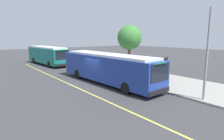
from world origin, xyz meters
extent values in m
plane|color=#38383A|center=(0.00, 0.00, 0.00)|extent=(120.00, 120.00, 0.00)
cube|color=gray|center=(0.00, 6.00, 0.07)|extent=(44.00, 6.40, 0.15)
cube|color=#E0D64C|center=(0.00, -2.20, 0.00)|extent=(36.00, 0.14, 0.01)
cube|color=navy|center=(0.68, 1.00, 1.55)|extent=(12.58, 3.14, 2.40)
cube|color=silver|center=(0.68, 1.00, 2.85)|extent=(11.57, 2.83, 0.20)
cube|color=black|center=(6.93, 1.30, 1.98)|extent=(0.14, 2.17, 1.34)
cube|color=black|center=(0.62, 2.29, 1.84)|extent=(10.97, 0.56, 1.06)
cube|color=yellow|center=(0.62, 2.29, 0.57)|extent=(11.84, 0.59, 0.28)
cube|color=#26D83F|center=(6.93, 1.30, 2.57)|extent=(0.10, 1.40, 0.24)
cube|color=black|center=(6.94, 1.30, 0.53)|extent=(0.20, 2.50, 0.36)
cylinder|color=black|center=(4.49, 2.34, 0.50)|extent=(1.01, 0.33, 1.00)
cylinder|color=black|center=(4.60, 0.03, 0.50)|extent=(1.01, 0.33, 1.00)
cylinder|color=black|center=(-3.11, 1.98, 0.50)|extent=(1.01, 0.33, 1.00)
cylinder|color=black|center=(-3.00, -0.33, 0.50)|extent=(1.01, 0.33, 1.00)
cube|color=#146B66|center=(-15.64, 0.73, 1.55)|extent=(10.66, 3.27, 2.40)
cube|color=silver|center=(-15.64, 0.73, 2.85)|extent=(9.81, 2.96, 0.20)
cube|color=black|center=(-10.38, 1.10, 1.98)|extent=(0.19, 2.17, 1.34)
cube|color=black|center=(-15.73, 2.02, 1.84)|extent=(9.23, 0.68, 1.06)
cube|color=silver|center=(-15.73, 2.02, 0.57)|extent=(9.96, 0.72, 0.28)
cube|color=#26D83F|center=(-10.38, 1.10, 2.57)|extent=(0.13, 1.40, 0.24)
cube|color=black|center=(-10.37, 1.10, 0.53)|extent=(0.25, 2.50, 0.36)
cylinder|color=black|center=(-12.47, 2.11, 0.50)|extent=(1.02, 0.35, 1.00)
cylinder|color=black|center=(-12.31, -0.19, 0.50)|extent=(1.02, 0.35, 1.00)
cylinder|color=black|center=(-18.87, 1.67, 0.50)|extent=(1.02, 0.35, 1.00)
cylinder|color=black|center=(-18.71, -0.64, 0.50)|extent=(1.02, 0.35, 1.00)
cylinder|color=#333338|center=(3.95, 6.17, 1.35)|extent=(0.10, 0.10, 2.40)
cylinder|color=#333338|center=(3.95, 4.87, 1.35)|extent=(0.10, 0.10, 2.40)
cylinder|color=#333338|center=(1.35, 6.17, 1.35)|extent=(0.10, 0.10, 2.40)
cylinder|color=#333338|center=(1.35, 4.87, 1.35)|extent=(0.10, 0.10, 2.40)
cube|color=#333338|center=(2.65, 5.52, 2.59)|extent=(2.90, 1.60, 0.08)
cube|color=#4C606B|center=(2.65, 6.17, 1.35)|extent=(2.47, 0.04, 2.16)
cube|color=navy|center=(1.35, 5.52, 1.30)|extent=(0.06, 1.11, 1.82)
cube|color=brown|center=(2.60, 5.42, 0.60)|extent=(1.60, 0.44, 0.06)
cube|color=brown|center=(2.60, 5.66, 0.88)|extent=(1.60, 0.05, 0.44)
cube|color=#333338|center=(1.88, 5.42, 0.38)|extent=(0.08, 0.40, 0.45)
cube|color=#333338|center=(3.32, 5.42, 0.38)|extent=(0.08, 0.40, 0.45)
cylinder|color=#333338|center=(4.53, 3.34, 1.55)|extent=(0.07, 0.07, 2.80)
cube|color=white|center=(4.53, 3.32, 2.65)|extent=(0.44, 0.03, 0.56)
cube|color=red|center=(4.53, 3.30, 2.65)|extent=(0.40, 0.01, 0.16)
cylinder|color=brown|center=(-2.90, 7.26, 1.71)|extent=(0.36, 0.36, 3.13)
sphere|color=#387A33|center=(-2.90, 7.26, 4.47)|extent=(3.19, 3.19, 3.19)
cylinder|color=gray|center=(9.31, 3.26, 3.35)|extent=(0.16, 0.16, 6.40)
camera|label=1|loc=(15.67, -9.91, 4.62)|focal=30.46mm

